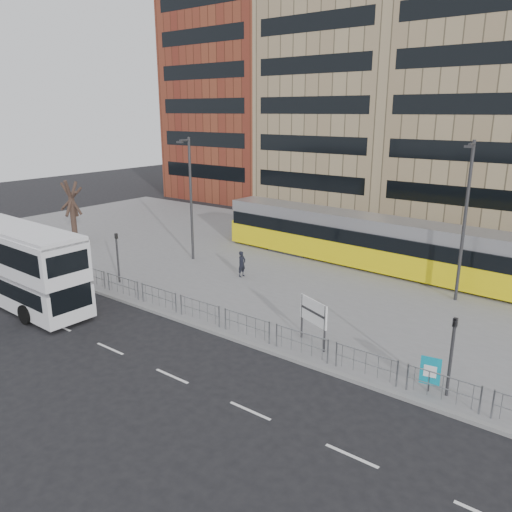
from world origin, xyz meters
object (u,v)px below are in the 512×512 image
Objects in this scene: station_sign at (313,314)px; traffic_light_west at (117,251)px; tram at (417,250)px; ad_panel at (430,372)px; lamp_post_west at (190,195)px; double_decker_bus at (14,261)px; lamp_post_east at (465,217)px; pedestrian at (242,264)px; bare_tree at (69,178)px; traffic_light_east at (452,347)px.

traffic_light_west is at bearing -158.45° from station_sign.
tram is 13.70× the size of station_sign.
traffic_light_west reaches higher than station_sign.
station_sign is (-0.21, -12.28, -0.24)m from tram.
ad_panel is (5.31, -13.02, -0.91)m from tram.
lamp_post_west is (-19.33, 7.21, 3.79)m from ad_panel.
lamp_post_west is (2.18, 11.60, 2.37)m from double_decker_bus.
lamp_post_west reaches higher than ad_panel.
pedestrian is at bearing -161.66° from lamp_post_east.
bare_tree reaches higher than tram.
ad_panel is at bearing -9.47° from bare_tree.
lamp_post_west reaches higher than traffic_light_east.
traffic_light_east is 0.37× the size of lamp_post_west.
station_sign is 6.21m from traffic_light_east.
ad_panel is 0.16× the size of lamp_post_east.
traffic_light_west is 19.95m from lamp_post_east.
bare_tree is at bearing 172.66° from traffic_light_east.
traffic_light_east is (14.71, -6.17, 1.15)m from pedestrian.
traffic_light_east is 21.35m from lamp_post_west.
pedestrian is (7.43, 10.68, -1.41)m from double_decker_bus.
double_decker_bus is 16.80m from station_sign.
lamp_post_west is at bearing 107.64° from traffic_light_west.
lamp_post_east is at bearing -69.37° from pedestrian.
bare_tree is (-11.00, -2.16, 0.51)m from lamp_post_west.
ad_panel is 19.43m from traffic_light_west.
double_decker_bus reaches higher than traffic_light_west.
pedestrian is at bearing 158.95° from traffic_light_east.
traffic_light_east is at bearing -9.05° from bare_tree.
station_sign is at bearing -9.86° from bare_tree.
tram is 9.46× the size of traffic_light_east.
traffic_light_east is (22.14, 4.51, -0.26)m from double_decker_bus.
traffic_light_west is at bearing -136.30° from tram.
station_sign is at bearing -120.69° from pedestrian.
traffic_light_west reaches higher than ad_panel.
double_decker_bus is 7.92× the size of ad_panel.
double_decker_bus is 24.52m from lamp_post_east.
ad_panel is at bearing -78.91° from lamp_post_east.
double_decker_bus is at bearing -46.94° from bare_tree.
double_decker_bus is at bearing -143.01° from lamp_post_east.
tram is at bearing -50.17° from pedestrian.
traffic_light_west is (-14.06, -12.16, 0.25)m from tram.
lamp_post_east is (12.05, 4.00, 3.92)m from pedestrian.
pedestrian is at bearing 169.05° from station_sign.
lamp_post_east is (-2.02, 10.29, 3.93)m from ad_panel.
traffic_light_east is 10.87m from lamp_post_east.
traffic_light_west is at bearing 137.95° from pedestrian.
ad_panel is 0.45× the size of traffic_light_east.
bare_tree is at bearing 96.64° from pedestrian.
pedestrian is 6.54m from lamp_post_west.
station_sign is at bearing -110.16° from lamp_post_east.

